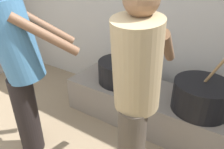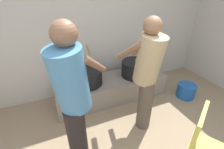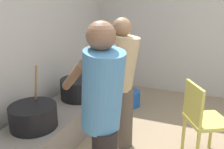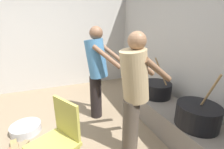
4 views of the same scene
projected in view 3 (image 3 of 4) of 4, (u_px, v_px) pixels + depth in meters
name	position (u px, v px, depth m)	size (l,w,h in m)	color
block_enclosure_rear	(8.00, 43.00, 2.80)	(5.17, 0.20, 2.44)	#ADA8A0
block_enclosure_right	(223.00, 29.00, 4.17)	(0.20, 4.91, 2.44)	#ADA8A0
hearth_ledge	(60.00, 124.00, 3.07)	(1.97, 0.60, 0.39)	slate
cooking_pot_main	(33.00, 116.00, 2.59)	(0.50, 0.50, 0.70)	black
cooking_pot_secondary	(79.00, 88.00, 3.35)	(0.51, 0.51, 0.73)	black
cook_in_tan_shirt	(122.00, 77.00, 2.72)	(0.43, 0.69, 1.53)	#4C4238
cook_in_blue_shirt	(102.00, 112.00, 1.83)	(0.66, 0.71, 1.57)	black
chair_olive	(202.00, 118.00, 2.58)	(0.55, 0.55, 0.88)	#B2A847
bucket_blue_plastic	(130.00, 98.00, 4.03)	(0.32, 0.32, 0.26)	#194C99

